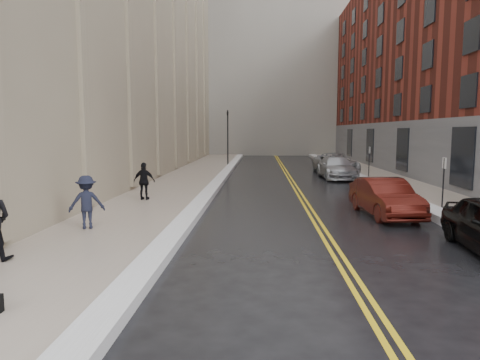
# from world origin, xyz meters

# --- Properties ---
(ground) EXTENTS (160.00, 160.00, 0.00)m
(ground) POSITION_xyz_m (0.00, 0.00, 0.00)
(ground) COLOR black
(ground) RESTS_ON ground
(sidewalk_left) EXTENTS (4.00, 64.00, 0.15)m
(sidewalk_left) POSITION_xyz_m (-4.50, 16.00, 0.07)
(sidewalk_left) COLOR gray
(sidewalk_left) RESTS_ON ground
(sidewalk_right) EXTENTS (3.00, 64.00, 0.15)m
(sidewalk_right) POSITION_xyz_m (9.00, 16.00, 0.07)
(sidewalk_right) COLOR gray
(sidewalk_right) RESTS_ON ground
(lane_stripe_a) EXTENTS (0.12, 64.00, 0.01)m
(lane_stripe_a) POSITION_xyz_m (2.38, 16.00, 0.00)
(lane_stripe_a) COLOR gold
(lane_stripe_a) RESTS_ON ground
(lane_stripe_b) EXTENTS (0.12, 64.00, 0.01)m
(lane_stripe_b) POSITION_xyz_m (2.62, 16.00, 0.00)
(lane_stripe_b) COLOR gold
(lane_stripe_b) RESTS_ON ground
(snow_ridge_left) EXTENTS (0.70, 60.80, 0.26)m
(snow_ridge_left) POSITION_xyz_m (-2.20, 16.00, 0.13)
(snow_ridge_left) COLOR white
(snow_ridge_left) RESTS_ON ground
(snow_ridge_right) EXTENTS (0.85, 60.80, 0.30)m
(snow_ridge_right) POSITION_xyz_m (7.15, 16.00, 0.15)
(snow_ridge_right) COLOR white
(snow_ridge_right) RESTS_ON ground
(tower_far_right) EXTENTS (22.00, 18.00, 44.00)m
(tower_far_right) POSITION_xyz_m (14.00, 66.00, 22.00)
(tower_far_right) COLOR slate
(tower_far_right) RESTS_ON ground
(traffic_signal) EXTENTS (0.18, 0.15, 5.20)m
(traffic_signal) POSITION_xyz_m (-2.60, 30.00, 3.08)
(traffic_signal) COLOR black
(traffic_signal) RESTS_ON ground
(parking_sign_near) EXTENTS (0.06, 0.35, 2.23)m
(parking_sign_near) POSITION_xyz_m (7.90, 8.00, 1.36)
(parking_sign_near) COLOR black
(parking_sign_near) RESTS_ON ground
(parking_sign_far) EXTENTS (0.06, 0.35, 2.23)m
(parking_sign_far) POSITION_xyz_m (7.90, 20.00, 1.36)
(parking_sign_far) COLOR black
(parking_sign_far) RESTS_ON ground
(car_maroon) EXTENTS (1.95, 4.56, 1.46)m
(car_maroon) POSITION_xyz_m (5.27, 6.96, 0.73)
(car_maroon) COLOR #47120C
(car_maroon) RESTS_ON ground
(car_silver_near) EXTENTS (2.41, 5.38, 1.53)m
(car_silver_near) POSITION_xyz_m (5.73, 20.26, 0.77)
(car_silver_near) COLOR #A6A8AD
(car_silver_near) RESTS_ON ground
(car_silver_far) EXTENTS (3.08, 5.97, 1.61)m
(car_silver_far) POSITION_xyz_m (6.21, 23.41, 0.81)
(car_silver_far) COLOR #A1A4A9
(car_silver_far) RESTS_ON ground
(pedestrian_b) EXTENTS (1.27, 0.99, 1.72)m
(pedestrian_b) POSITION_xyz_m (-5.17, 3.67, 1.01)
(pedestrian_b) COLOR black
(pedestrian_b) RESTS_ON sidewalk_left
(pedestrian_c) EXTENTS (1.04, 0.51, 1.72)m
(pedestrian_c) POSITION_xyz_m (-4.88, 9.52, 1.01)
(pedestrian_c) COLOR black
(pedestrian_c) RESTS_ON sidewalk_left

